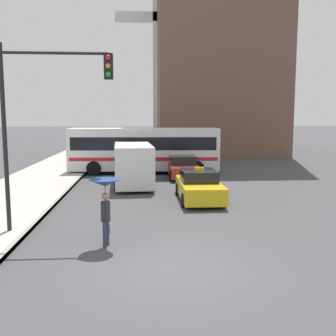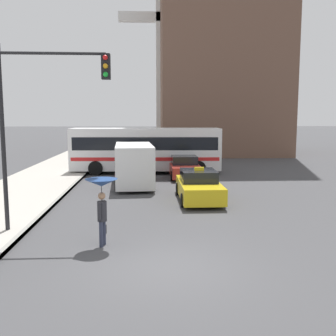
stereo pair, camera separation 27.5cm
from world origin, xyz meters
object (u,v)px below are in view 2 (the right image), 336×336
Objects in this scene: ambulance_van at (134,163)px; pedestrian_with_umbrella at (102,193)px; sedan_red at (184,167)px; traffic_light at (44,105)px; monument_cross at (160,47)px; taxi at (199,186)px; city_bus at (146,148)px.

pedestrian_with_umbrella is at bearing 83.23° from ambulance_van.
traffic_light reaches higher than sedan_red.
pedestrian_with_umbrella is at bearing -95.47° from monument_cross.
taxi reaches higher than sedan_red.
city_bus is at bearing 9.86° from pedestrian_with_umbrella.
monument_cross is (-0.90, 23.52, 10.27)m from taxi.
city_bus is (-2.45, 2.11, 1.08)m from sedan_red.
ambulance_van is 0.52× the size of city_bus.
taxi is 0.42× the size of city_bus.
ambulance_van is 5.26m from city_bus.
taxi is 7.41m from pedestrian_with_umbrella.
taxi is 2.12× the size of pedestrian_with_umbrella.
sedan_red is at bearing -90.06° from taxi.
monument_cross is at bearing 9.23° from pedestrian_with_umbrella.
traffic_light is at bearing 40.97° from taxi.
taxi is 0.70× the size of traffic_light.
monument_cross is (-0.91, 16.41, 10.28)m from sedan_red.
city_bus is (0.67, 5.20, 0.42)m from ambulance_van.
ambulance_van is at bearing -96.48° from monument_cross.
traffic_light is at bearing 64.67° from sedan_red.
traffic_light is (-5.70, -4.95, 3.60)m from taxi.
ambulance_van is (-3.12, 4.02, 0.65)m from taxi.
monument_cross is at bearing 80.44° from traffic_light.
pedestrian_with_umbrella is (-0.64, -10.33, 0.32)m from ambulance_van.
monument_cross is at bearing 176.07° from city_bus.
city_bus is 14.75m from traffic_light.
city_bus is 15.59m from pedestrian_with_umbrella.
pedestrian_with_umbrella is at bearing -2.60° from city_bus.
monument_cross reaches higher than pedestrian_with_umbrella.
city_bus is 17.08m from monument_cross.
ambulance_van is at bearing 11.14° from pedestrian_with_umbrella.
taxi is 0.22× the size of monument_cross.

